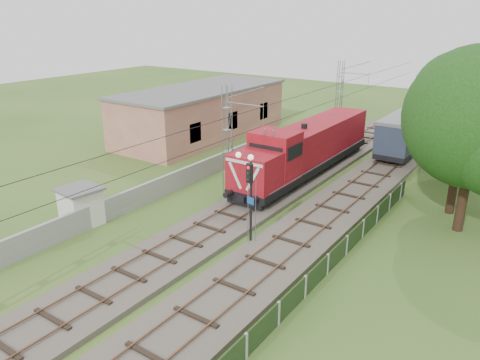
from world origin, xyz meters
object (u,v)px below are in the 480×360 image
Objects in this scene: locomotive at (306,148)px; relay_hut at (81,206)px; coach_rake at (463,91)px; signal_post at (250,190)px.

locomotive reaches higher than relay_hut.
coach_rake is (5.00, 37.29, 0.02)m from locomotive.
coach_rake is at bearing 76.99° from relay_hut.
signal_post reaches higher than relay_hut.
coach_rake reaches higher than relay_hut.
signal_post is 11.20m from relay_hut.
coach_rake is 24.01× the size of relay_hut.
locomotive is 0.29× the size of coach_rake.
coach_rake is 12.51× the size of signal_post.
coach_rake is at bearing 87.68° from signal_post.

